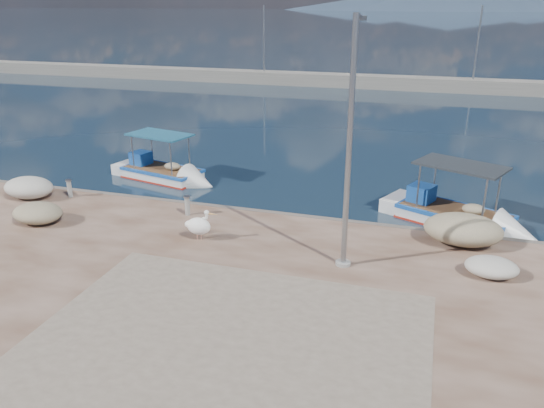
{
  "coord_description": "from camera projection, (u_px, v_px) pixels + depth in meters",
  "views": [
    {
      "loc": [
        4.97,
        -12.32,
        7.73
      ],
      "look_at": [
        0.0,
        3.8,
        1.3
      ],
      "focal_mm": 35.0,
      "sensor_mm": 36.0,
      "label": 1
    }
  ],
  "objects": [
    {
      "name": "pelican",
      "position": [
        199.0,
        226.0,
        17.08
      ],
      "size": [
        1.09,
        0.59,
        1.05
      ],
      "rotation": [
        0.0,
        0.0,
        0.12
      ],
      "color": "tan",
      "rests_on": "quay"
    },
    {
      "name": "potted_plant",
      "position": [
        201.0,
        227.0,
        17.66
      ],
      "size": [
        0.52,
        0.49,
        0.45
      ],
      "primitive_type": "imported",
      "rotation": [
        0.0,
        0.0,
        0.43
      ],
      "color": "#33722D",
      "rests_on": "quay"
    },
    {
      "name": "mountains",
      "position": [
        446.0,
        1.0,
        590.95
      ],
      "size": [
        370.0,
        280.0,
        22.0
      ],
      "color": "#28384C",
      "rests_on": "ground"
    },
    {
      "name": "ground",
      "position": [
        233.0,
        292.0,
        15.12
      ],
      "size": [
        1400.0,
        1400.0,
        0.0
      ],
      "primitive_type": "plane",
      "color": "#162635",
      "rests_on": "ground"
    },
    {
      "name": "net_pile_d",
      "position": [
        492.0,
        267.0,
        14.87
      ],
      "size": [
        1.46,
        1.1,
        0.55
      ],
      "primitive_type": "ellipsoid",
      "color": "beige",
      "rests_on": "quay"
    },
    {
      "name": "breakwater",
      "position": [
        383.0,
        82.0,
        50.62
      ],
      "size": [
        120.0,
        2.2,
        7.5
      ],
      "color": "gray",
      "rests_on": "ground"
    },
    {
      "name": "net_pile_a",
      "position": [
        29.0,
        187.0,
        20.85
      ],
      "size": [
        2.01,
        1.46,
        0.82
      ],
      "primitive_type": "ellipsoid",
      "color": "beige",
      "rests_on": "quay"
    },
    {
      "name": "net_pile_b",
      "position": [
        38.0,
        213.0,
        18.49
      ],
      "size": [
        1.79,
        1.39,
        0.7
      ],
      "primitive_type": "ellipsoid",
      "color": "#BBAD8B",
      "rests_on": "quay"
    },
    {
      "name": "boat_right",
      "position": [
        453.0,
        218.0,
        19.78
      ],
      "size": [
        5.8,
        3.91,
        2.67
      ],
      "rotation": [
        0.0,
        0.0,
        -0.42
      ],
      "color": "white",
      "rests_on": "ground"
    },
    {
      "name": "bollard_far",
      "position": [
        69.0,
        188.0,
        20.91
      ],
      "size": [
        0.24,
        0.24,
        0.72
      ],
      "color": "gray",
      "rests_on": "quay"
    },
    {
      "name": "bollard_near",
      "position": [
        187.0,
        205.0,
        19.13
      ],
      "size": [
        0.24,
        0.24,
        0.73
      ],
      "color": "gray",
      "rests_on": "quay"
    },
    {
      "name": "quay_patch",
      "position": [
        226.0,
        344.0,
        11.99
      ],
      "size": [
        9.0,
        7.0,
        0.01
      ],
      "primitive_type": "cube",
      "color": "gray",
      "rests_on": "quay"
    },
    {
      "name": "net_pile_c",
      "position": [
        463.0,
        229.0,
        16.83
      ],
      "size": [
        2.44,
        1.74,
        0.96
      ],
      "primitive_type": "ellipsoid",
      "color": "#BBAD8B",
      "rests_on": "quay"
    },
    {
      "name": "lamp_post",
      "position": [
        349.0,
        156.0,
        14.45
      ],
      "size": [
        0.44,
        0.96,
        7.0
      ],
      "color": "gray",
      "rests_on": "quay"
    },
    {
      "name": "boat_left",
      "position": [
        162.0,
        174.0,
        24.81
      ],
      "size": [
        5.41,
        2.81,
        2.49
      ],
      "rotation": [
        0.0,
        0.0,
        -0.23
      ],
      "color": "white",
      "rests_on": "ground"
    }
  ]
}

